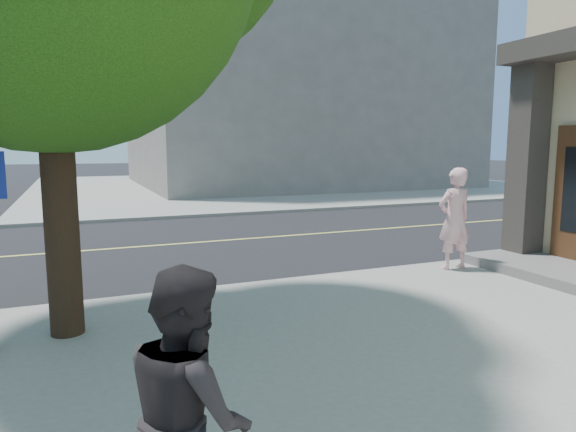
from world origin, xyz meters
name	(u,v)px	position (x,y,z in m)	size (l,w,h in m)	color
road_ew	(15,256)	(0.00, 4.50, 0.01)	(140.00, 9.00, 0.01)	black
sidewalk_ne	(284,184)	(13.50, 21.50, 0.06)	(29.00, 25.00, 0.12)	gray
filler_ne	(288,71)	(14.00, 22.00, 7.12)	(18.00, 16.00, 14.00)	slate
man_on_phone	(455,219)	(7.86, -0.58, 1.08)	(0.70, 0.46, 1.92)	beige
pedestrian	(189,415)	(1.81, -5.45, 0.96)	(0.82, 0.64, 1.69)	black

